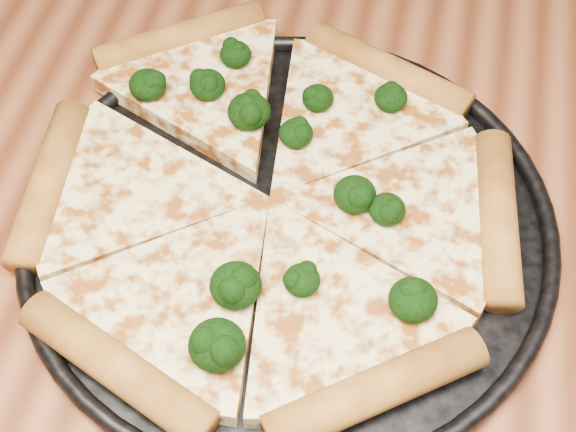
# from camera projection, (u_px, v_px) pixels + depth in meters

# --- Properties ---
(dining_table) EXTENTS (1.20, 0.90, 0.75)m
(dining_table) POSITION_uv_depth(u_px,v_px,m) (312.00, 382.00, 0.63)
(dining_table) COLOR brown
(dining_table) RESTS_ON ground
(pizza_pan) EXTENTS (0.38, 0.38, 0.02)m
(pizza_pan) POSITION_uv_depth(u_px,v_px,m) (288.00, 223.00, 0.60)
(pizza_pan) COLOR black
(pizza_pan) RESTS_ON dining_table
(pizza) EXTENTS (0.36, 0.39, 0.03)m
(pizza) POSITION_uv_depth(u_px,v_px,m) (267.00, 195.00, 0.60)
(pizza) COLOR #F7E197
(pizza) RESTS_ON pizza_pan
(broccoli_florets) EXTENTS (0.26, 0.29, 0.03)m
(broccoli_florets) POSITION_uv_depth(u_px,v_px,m) (276.00, 183.00, 0.59)
(broccoli_florets) COLOR black
(broccoli_florets) RESTS_ON pizza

